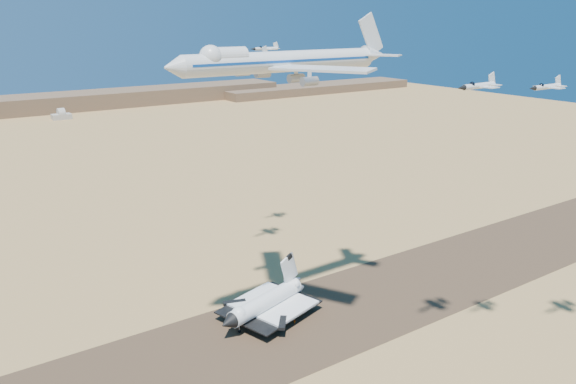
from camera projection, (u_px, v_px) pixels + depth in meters
ground at (282, 331)px, 187.28m from camera, size 1200.00×1200.00×0.00m
runway at (282, 331)px, 187.27m from camera, size 600.00×50.00×0.06m
ridgeline at (73, 104)px, 636.99m from camera, size 960.00×90.00×18.00m
shuttle at (265, 304)px, 194.04m from camera, size 40.36×31.80×19.70m
carrier_747 at (277, 62)px, 163.45m from camera, size 77.73×60.34×19.39m
crew_a at (288, 322)px, 190.88m from camera, size 0.49×0.66×1.66m
crew_b at (295, 322)px, 191.10m from camera, size 0.61×0.92×1.77m
crew_c at (294, 318)px, 193.72m from camera, size 1.03×0.97×1.60m
chase_jet_a at (478, 86)px, 146.85m from camera, size 16.31×8.80×4.06m
chase_jet_b at (546, 87)px, 146.22m from camera, size 13.81×7.27×3.44m
chase_jet_d at (254, 55)px, 214.82m from camera, size 16.32×9.24×4.11m
chase_jet_e at (266, 48)px, 237.46m from camera, size 13.78×7.37×3.43m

